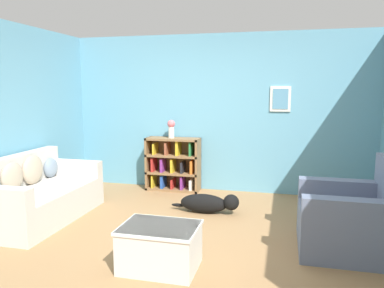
% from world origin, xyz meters
% --- Properties ---
extents(ground_plane, '(14.00, 14.00, 0.00)m').
position_xyz_m(ground_plane, '(0.00, 0.00, 0.00)').
color(ground_plane, '#997047').
extents(wall_back, '(5.60, 0.13, 2.60)m').
position_xyz_m(wall_back, '(0.00, 2.25, 1.30)').
color(wall_back, '#609EB7').
rests_on(wall_back, ground_plane).
extents(couch, '(0.90, 1.73, 0.84)m').
position_xyz_m(couch, '(-2.07, 0.19, 0.32)').
color(couch, beige).
rests_on(couch, ground_plane).
extents(bookshelf, '(0.91, 0.33, 0.89)m').
position_xyz_m(bookshelf, '(-0.73, 2.04, 0.44)').
color(bookshelf, olive).
rests_on(bookshelf, ground_plane).
extents(recliner_chair, '(1.02, 0.98, 0.99)m').
position_xyz_m(recliner_chair, '(1.84, 0.16, 0.35)').
color(recliner_chair, slate).
rests_on(recliner_chair, ground_plane).
extents(coffee_table, '(0.74, 0.55, 0.42)m').
position_xyz_m(coffee_table, '(-0.04, -0.72, 0.23)').
color(coffee_table, silver).
rests_on(coffee_table, ground_plane).
extents(dog, '(0.97, 0.24, 0.28)m').
position_xyz_m(dog, '(0.10, 0.98, 0.14)').
color(dog, black).
rests_on(dog, ground_plane).
extents(vase, '(0.13, 0.13, 0.30)m').
position_xyz_m(vase, '(-0.76, 2.02, 1.06)').
color(vase, silver).
rests_on(vase, bookshelf).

